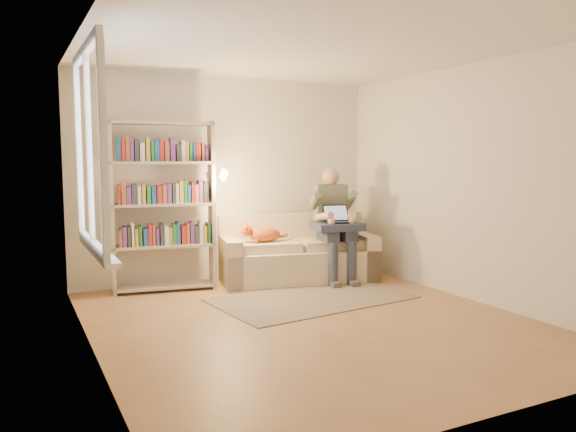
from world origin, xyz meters
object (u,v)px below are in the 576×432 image
laptop (338,218)px  bookshelf (164,198)px  person (334,218)px  cat (263,234)px  sofa (297,256)px

laptop → bookshelf: (-2.07, 0.53, 0.29)m
person → cat: (-0.90, 0.22, -0.18)m
sofa → laptop: size_ratio=5.54×
laptop → bookshelf: 2.15m
person → bookshelf: 2.15m
person → laptop: size_ratio=3.83×
sofa → cat: (-0.49, -0.02, 0.33)m
sofa → bookshelf: bearing=-173.4°
laptop → cat: bearing=170.3°
bookshelf → cat: bearing=0.3°
sofa → laptop: (0.39, -0.37, 0.52)m
laptop → sofa: bearing=148.1°
person → sofa: bearing=161.5°
sofa → laptop: laptop is taller
person → bookshelf: bookshelf is taller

